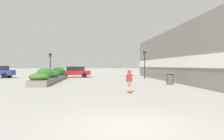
{
  "coord_description": "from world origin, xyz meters",
  "views": [
    {
      "loc": [
        -0.93,
        -5.74,
        1.63
      ],
      "look_at": [
        0.77,
        14.8,
        1.25
      ],
      "focal_mm": 35.0,
      "sensor_mm": 36.0,
      "label": 1
    }
  ],
  "objects_px": {
    "traffic_light_right": "(145,60)",
    "trash_bin": "(170,79)",
    "traffic_light_left": "(50,61)",
    "car_center_right": "(204,71)",
    "skateboarder": "(129,78)",
    "car_leftmost": "(75,72)",
    "skateboard": "(129,92)"
  },
  "relations": [
    {
      "from": "car_center_right",
      "to": "traffic_light_left",
      "type": "relative_size",
      "value": 1.36
    },
    {
      "from": "trash_bin",
      "to": "car_center_right",
      "type": "relative_size",
      "value": 0.21
    },
    {
      "from": "skateboard",
      "to": "car_leftmost",
      "type": "relative_size",
      "value": 0.14
    },
    {
      "from": "trash_bin",
      "to": "skateboarder",
      "type": "bearing_deg",
      "value": -129.37
    },
    {
      "from": "skateboarder",
      "to": "traffic_light_left",
      "type": "relative_size",
      "value": 0.41
    },
    {
      "from": "skateboarder",
      "to": "trash_bin",
      "type": "relative_size",
      "value": 1.42
    },
    {
      "from": "traffic_light_right",
      "to": "trash_bin",
      "type": "bearing_deg",
      "value": -89.06
    },
    {
      "from": "traffic_light_left",
      "to": "car_center_right",
      "type": "bearing_deg",
      "value": 10.79
    },
    {
      "from": "trash_bin",
      "to": "traffic_light_right",
      "type": "bearing_deg",
      "value": 90.94
    },
    {
      "from": "traffic_light_left",
      "to": "skateboarder",
      "type": "bearing_deg",
      "value": -62.2
    },
    {
      "from": "trash_bin",
      "to": "car_center_right",
      "type": "xyz_separation_m",
      "value": [
        9.73,
        12.82,
        0.37
      ]
    },
    {
      "from": "car_leftmost",
      "to": "trash_bin",
      "type": "bearing_deg",
      "value": -144.76
    },
    {
      "from": "skateboard",
      "to": "trash_bin",
      "type": "xyz_separation_m",
      "value": [
        4.47,
        5.45,
        0.4
      ]
    },
    {
      "from": "skateboarder",
      "to": "car_leftmost",
      "type": "bearing_deg",
      "value": 99.19
    },
    {
      "from": "skateboarder",
      "to": "skateboard",
      "type": "bearing_deg",
      "value": -95.37
    },
    {
      "from": "trash_bin",
      "to": "car_leftmost",
      "type": "height_order",
      "value": "car_leftmost"
    },
    {
      "from": "car_leftmost",
      "to": "traffic_light_right",
      "type": "bearing_deg",
      "value": -115.14
    },
    {
      "from": "car_center_right",
      "to": "traffic_light_right",
      "type": "distance_m",
      "value": 10.75
    },
    {
      "from": "skateboard",
      "to": "car_center_right",
      "type": "xyz_separation_m",
      "value": [
        14.2,
        18.27,
        0.76
      ]
    },
    {
      "from": "car_leftmost",
      "to": "car_center_right",
      "type": "xyz_separation_m",
      "value": [
        19.04,
        -0.36,
        0.02
      ]
    },
    {
      "from": "car_leftmost",
      "to": "car_center_right",
      "type": "bearing_deg",
      "value": -91.08
    },
    {
      "from": "skateboard",
      "to": "car_leftmost",
      "type": "height_order",
      "value": "car_leftmost"
    },
    {
      "from": "trash_bin",
      "to": "traffic_light_left",
      "type": "xyz_separation_m",
      "value": [
        -11.93,
        8.69,
        1.72
      ]
    },
    {
      "from": "traffic_light_right",
      "to": "skateboard",
      "type": "bearing_deg",
      "value": -106.8
    },
    {
      "from": "car_leftmost",
      "to": "traffic_light_left",
      "type": "bearing_deg",
      "value": 149.78
    },
    {
      "from": "skateboard",
      "to": "trash_bin",
      "type": "height_order",
      "value": "trash_bin"
    },
    {
      "from": "skateboard",
      "to": "skateboarder",
      "type": "relative_size",
      "value": 0.5
    },
    {
      "from": "car_leftmost",
      "to": "traffic_light_left",
      "type": "height_order",
      "value": "traffic_light_left"
    },
    {
      "from": "skateboard",
      "to": "trash_bin",
      "type": "relative_size",
      "value": 0.71
    },
    {
      "from": "car_center_right",
      "to": "skateboarder",
      "type": "bearing_deg",
      "value": -37.86
    },
    {
      "from": "skateboard",
      "to": "traffic_light_right",
      "type": "distance_m",
      "value": 15.15
    },
    {
      "from": "skateboarder",
      "to": "car_leftmost",
      "type": "xyz_separation_m",
      "value": [
        -4.84,
        18.63,
        -0.07
      ]
    }
  ]
}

